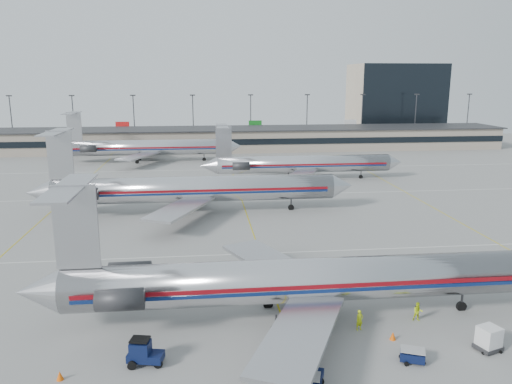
{
  "coord_description": "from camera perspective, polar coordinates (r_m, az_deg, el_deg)",
  "views": [
    {
      "loc": [
        -6.54,
        -45.27,
        20.16
      ],
      "look_at": [
        0.92,
        22.84,
        4.5
      ],
      "focal_mm": 35.0,
      "sensor_mm": 36.0,
      "label": 1
    }
  ],
  "objects": [
    {
      "name": "jet_back_row",
      "position": [
        125.92,
        -12.45,
        5.01
      ],
      "size": [
        45.33,
        27.89,
        12.4
      ],
      "color": "silver",
      "rests_on": "ground"
    },
    {
      "name": "light_mast_row",
      "position": [
        157.83,
        -3.9,
        8.64
      ],
      "size": [
        163.6,
        0.4,
        15.28
      ],
      "color": "#38383D",
      "rests_on": "ground"
    },
    {
      "name": "terminal",
      "position": [
        144.4,
        -3.63,
        6.09
      ],
      "size": [
        162.0,
        17.0,
        6.25
      ],
      "color": "gray",
      "rests_on": "ground"
    },
    {
      "name": "ramp_worker_far",
      "position": [
        45.61,
        18.01,
        -12.88
      ],
      "size": [
        0.91,
        0.77,
        1.66
      ],
      "primitive_type": "imported",
      "rotation": [
        0.0,
        0.0,
        -0.2
      ],
      "color": "#C4DE14",
      "rests_on": "ground"
    },
    {
      "name": "cone_left",
      "position": [
        38.7,
        -21.51,
        -18.93
      ],
      "size": [
        0.51,
        0.51,
        0.66
      ],
      "primitive_type": "cone",
      "rotation": [
        0.0,
        0.0,
        0.06
      ],
      "color": "#F15808",
      "rests_on": "ground"
    },
    {
      "name": "jet_second_row",
      "position": [
        76.41,
        -7.67,
        0.35
      ],
      "size": [
        49.33,
        29.05,
        12.91
      ],
      "color": "silver",
      "rests_on": "ground"
    },
    {
      "name": "apron_markings",
      "position": [
        59.19,
        0.47,
        -7.03
      ],
      "size": [
        160.0,
        0.15,
        0.02
      ],
      "primitive_type": "cube",
      "color": "silver",
      "rests_on": "ground"
    },
    {
      "name": "ramp_worker_near",
      "position": [
        42.91,
        11.74,
        -14.14
      ],
      "size": [
        0.72,
        0.57,
        1.73
      ],
      "primitive_type": "imported",
      "rotation": [
        0.0,
        0.0,
        0.27
      ],
      "color": "#B8D113",
      "rests_on": "ground"
    },
    {
      "name": "jet_foreground",
      "position": [
        42.79,
        4.56,
        -9.99
      ],
      "size": [
        46.91,
        27.62,
        12.28
      ],
      "color": "silver",
      "rests_on": "ground"
    },
    {
      "name": "distant_building",
      "position": [
        186.49,
        15.56,
        10.06
      ],
      "size": [
        30.0,
        20.0,
        25.0
      ],
      "primitive_type": "cube",
      "color": "tan",
      "rests_on": "ground"
    },
    {
      "name": "ground",
      "position": [
        49.98,
        1.83,
        -10.92
      ],
      "size": [
        260.0,
        260.0,
        0.0
      ],
      "primitive_type": "plane",
      "color": "gray",
      "rests_on": "ground"
    },
    {
      "name": "tug_left",
      "position": [
        38.43,
        -12.75,
        -17.49
      ],
      "size": [
        2.72,
        1.75,
        2.05
      ],
      "rotation": [
        0.0,
        0.0,
        -0.2
      ],
      "color": "#091235",
      "rests_on": "ground"
    },
    {
      "name": "tug_center",
      "position": [
        35.96,
        5.42,
        -19.59
      ],
      "size": [
        2.67,
        2.04,
        1.95
      ],
      "rotation": [
        0.0,
        0.0,
        -0.4
      ],
      "color": "#091235",
      "rests_on": "ground"
    },
    {
      "name": "belt_loader",
      "position": [
        43.59,
        5.92,
        -13.91
      ],
      "size": [
        4.11,
        2.41,
        2.11
      ],
      "rotation": [
        0.0,
        0.0,
        -0.39
      ],
      "color": "#949494",
      "rests_on": "ground"
    },
    {
      "name": "cart_inner",
      "position": [
        35.49,
        5.8,
        -20.76
      ],
      "size": [
        2.07,
        1.7,
        1.02
      ],
      "rotation": [
        0.0,
        0.0,
        -0.3
      ],
      "color": "#091235",
      "rests_on": "ground"
    },
    {
      "name": "cart_outer",
      "position": [
        39.75,
        17.44,
        -17.37
      ],
      "size": [
        2.05,
        1.75,
        0.98
      ],
      "rotation": [
        0.0,
        0.0,
        -0.39
      ],
      "color": "#091235",
      "rests_on": "ground"
    },
    {
      "name": "uld_container",
      "position": [
        43.05,
        25.06,
        -14.93
      ],
      "size": [
        2.16,
        1.98,
        1.87
      ],
      "rotation": [
        0.0,
        0.0,
        0.33
      ],
      "color": "#2D2D30",
      "rests_on": "ground"
    },
    {
      "name": "jet_third_row",
      "position": [
        101.22,
        5.0,
        3.23
      ],
      "size": [
        41.37,
        25.45,
        11.31
      ],
      "color": "silver",
      "rests_on": "ground"
    },
    {
      "name": "cone_right",
      "position": [
        42.31,
        15.37,
        -15.56
      ],
      "size": [
        0.6,
        0.6,
        0.67
      ],
      "primitive_type": "cone",
      "rotation": [
        0.0,
        0.0,
        -0.26
      ],
      "color": "#F15808",
      "rests_on": "ground"
    }
  ]
}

